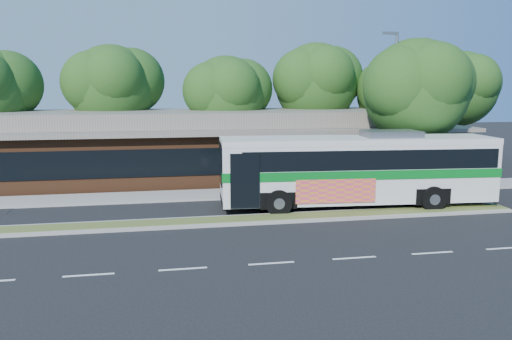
{
  "coord_description": "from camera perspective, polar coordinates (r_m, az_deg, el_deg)",
  "views": [
    {
      "loc": [
        -3.5,
        -20.96,
        5.9
      ],
      "look_at": [
        0.88,
        2.61,
        2.0
      ],
      "focal_mm": 35.0,
      "sensor_mm": 36.0,
      "label": 1
    }
  ],
  "objects": [
    {
      "name": "ground",
      "position": [
        22.05,
        -1.01,
        -6.28
      ],
      "size": [
        120.0,
        120.0,
        0.0
      ],
      "primitive_type": "plane",
      "color": "black",
      "rests_on": "ground"
    },
    {
      "name": "median_strip",
      "position": [
        22.6,
        -1.27,
        -5.7
      ],
      "size": [
        26.0,
        1.1,
        0.15
      ],
      "primitive_type": "cube",
      "color": "#4B5524",
      "rests_on": "ground"
    },
    {
      "name": "sidewalk",
      "position": [
        28.19,
        -3.17,
        -2.73
      ],
      "size": [
        44.0,
        2.6,
        0.12
      ],
      "primitive_type": "cube",
      "color": "gray",
      "rests_on": "ground"
    },
    {
      "name": "plaza_building",
      "position": [
        34.34,
        -4.61,
        2.91
      ],
      "size": [
        33.2,
        11.2,
        4.45
      ],
      "color": "#56301B",
      "rests_on": "ground"
    },
    {
      "name": "lamp_post",
      "position": [
        29.97,
        15.44,
        7.01
      ],
      "size": [
        0.93,
        0.18,
        9.07
      ],
      "color": "slate",
      "rests_on": "ground"
    },
    {
      "name": "tree_bg_b",
      "position": [
        37.23,
        -15.46,
        9.29
      ],
      "size": [
        6.69,
        6.0,
        9.0
      ],
      "color": "black",
      "rests_on": "ground"
    },
    {
      "name": "tree_bg_c",
      "position": [
        36.43,
        -2.82,
        8.75
      ],
      "size": [
        6.24,
        5.6,
        8.26
      ],
      "color": "black",
      "rests_on": "ground"
    },
    {
      "name": "tree_bg_d",
      "position": [
        38.99,
        7.44,
        9.93
      ],
      "size": [
        6.91,
        6.2,
        9.37
      ],
      "color": "black",
      "rests_on": "ground"
    },
    {
      "name": "tree_bg_e",
      "position": [
        40.3,
        16.06,
        8.66
      ],
      "size": [
        6.47,
        5.8,
        8.5
      ],
      "color": "black",
      "rests_on": "ground"
    },
    {
      "name": "tree_bg_f",
      "position": [
        44.15,
        22.58,
        8.75
      ],
      "size": [
        6.69,
        6.0,
        8.92
      ],
      "color": "black",
      "rests_on": "ground"
    },
    {
      "name": "transit_bus",
      "position": [
        25.52,
        11.61,
        0.58
      ],
      "size": [
        13.87,
        3.91,
        3.85
      ],
      "rotation": [
        0.0,
        0.0,
        -0.07
      ],
      "color": "silver",
      "rests_on": "ground"
    },
    {
      "name": "sidewalk_tree",
      "position": [
        31.12,
        18.38,
        8.83
      ],
      "size": [
        6.75,
        6.05,
        8.81
      ],
      "color": "black",
      "rests_on": "ground"
    }
  ]
}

